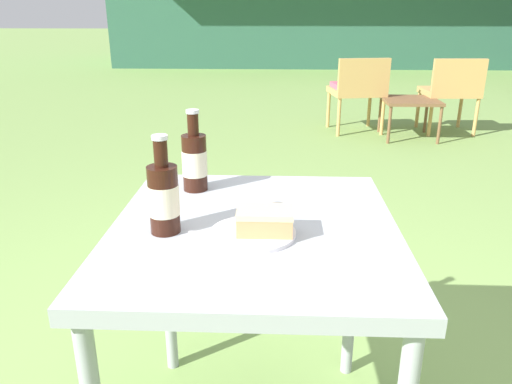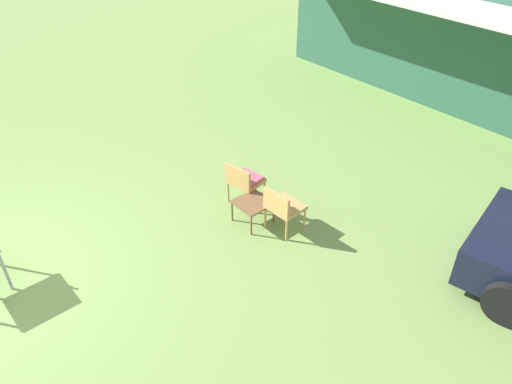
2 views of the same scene
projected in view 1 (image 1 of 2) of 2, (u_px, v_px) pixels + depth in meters
The scene contains 9 objects.
wicker_chair_cushioned at pixel (358, 87), 5.07m from camera, with size 0.58×0.54×0.76m.
wicker_chair_plain at pixel (452, 89), 5.01m from camera, with size 0.53×0.49×0.76m.
garden_side_table at pixel (410, 103), 4.88m from camera, with size 0.52×0.52×0.39m.
patio_table at pixel (254, 254), 1.27m from camera, with size 0.71×0.77×0.72m.
cake_on_plate at pixel (261, 226), 1.17m from camera, with size 0.20×0.20×0.07m.
cola_bottle_near at pixel (195, 160), 1.45m from camera, with size 0.07×0.07×0.24m.
cola_bottle_far at pixel (164, 197), 1.17m from camera, with size 0.07×0.07×0.24m.
fork at pixel (228, 233), 1.18m from camera, with size 0.19×0.01×0.01m.
loose_bottle_cap at pixel (242, 218), 1.26m from camera, with size 0.03×0.03×0.01m.
Camera 1 is at (0.05, -1.13, 1.23)m, focal length 35.00 mm.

